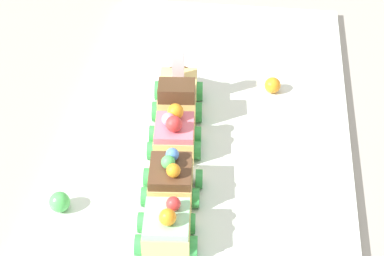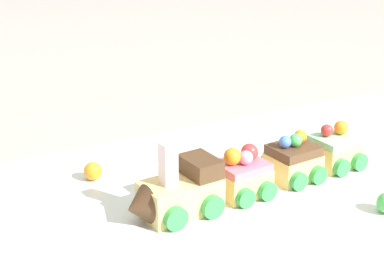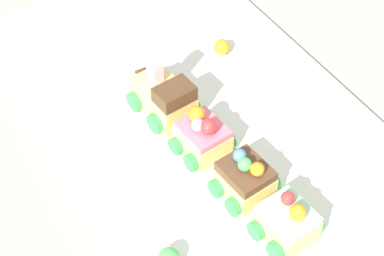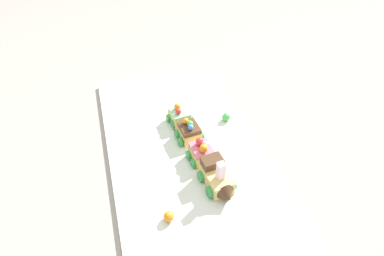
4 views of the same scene
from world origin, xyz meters
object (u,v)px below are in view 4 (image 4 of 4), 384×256
at_px(cake_car_strawberry, 202,152).
at_px(cake_car_chocolate, 189,132).
at_px(cake_car_mint, 180,116).
at_px(gumball_green, 226,117).
at_px(cake_train_locomotive, 218,179).
at_px(gumball_orange, 169,216).

bearing_deg(cake_car_strawberry, cake_car_chocolate, -179.82).
xyz_separation_m(cake_car_mint, gumball_green, (0.03, 0.14, -0.01)).
relative_size(cake_train_locomotive, cake_car_strawberry, 1.58).
height_order(cake_car_strawberry, cake_car_mint, cake_car_strawberry).
distance_m(gumball_orange, gumball_green, 0.37).
distance_m(cake_car_chocolate, gumball_orange, 0.26).
bearing_deg(gumball_orange, cake_car_mint, 160.15).
xyz_separation_m(cake_train_locomotive, gumball_green, (-0.22, 0.11, -0.01)).
bearing_deg(cake_train_locomotive, gumball_green, 147.81).
height_order(cake_car_chocolate, gumball_orange, cake_car_chocolate).
relative_size(cake_car_strawberry, cake_car_chocolate, 1.00).
distance_m(cake_train_locomotive, cake_car_strawberry, 0.10).
height_order(gumball_orange, gumball_green, gumball_green).
bearing_deg(cake_car_mint, gumball_green, 70.74).
height_order(cake_car_mint, gumball_orange, cake_car_mint).
height_order(cake_car_strawberry, gumball_green, cake_car_strawberry).
distance_m(cake_car_strawberry, cake_car_mint, 0.16).
distance_m(cake_car_mint, gumball_green, 0.14).
xyz_separation_m(cake_car_chocolate, cake_car_mint, (-0.08, -0.01, -0.00)).
bearing_deg(cake_train_locomotive, cake_car_mint, -179.93).
relative_size(cake_car_strawberry, cake_car_mint, 1.00).
xyz_separation_m(gumball_orange, gumball_green, (-0.27, 0.25, 0.00)).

